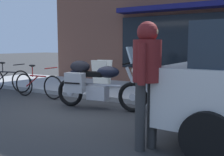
{
  "coord_description": "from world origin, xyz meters",
  "views": [
    {
      "loc": [
        3.59,
        -4.56,
        1.41
      ],
      "look_at": [
        0.71,
        0.49,
        0.7
      ],
      "focal_mm": 41.44,
      "sensor_mm": 36.0,
      "label": 1
    }
  ],
  "objects_px": {
    "sandwich_board_sign": "(102,74)",
    "second_bicycle_by_cafe": "(8,80)",
    "parked_bicycle": "(38,85)",
    "touring_motorcycle": "(94,82)",
    "pedestrian_walking": "(147,70)"
  },
  "relations": [
    {
      "from": "sandwich_board_sign",
      "to": "second_bicycle_by_cafe",
      "type": "xyz_separation_m",
      "value": [
        -2.5,
        -1.52,
        -0.18
      ]
    },
    {
      "from": "parked_bicycle",
      "to": "second_bicycle_by_cafe",
      "type": "bearing_deg",
      "value": 172.72
    },
    {
      "from": "touring_motorcycle",
      "to": "pedestrian_walking",
      "type": "relative_size",
      "value": 1.27
    },
    {
      "from": "second_bicycle_by_cafe",
      "to": "sandwich_board_sign",
      "type": "bearing_deg",
      "value": 31.31
    },
    {
      "from": "parked_bicycle",
      "to": "sandwich_board_sign",
      "type": "distance_m",
      "value": 2.0
    },
    {
      "from": "pedestrian_walking",
      "to": "second_bicycle_by_cafe",
      "type": "distance_m",
      "value": 5.9
    },
    {
      "from": "parked_bicycle",
      "to": "sandwich_board_sign",
      "type": "relative_size",
      "value": 1.98
    },
    {
      "from": "sandwich_board_sign",
      "to": "second_bicycle_by_cafe",
      "type": "height_order",
      "value": "sandwich_board_sign"
    },
    {
      "from": "touring_motorcycle",
      "to": "parked_bicycle",
      "type": "height_order",
      "value": "touring_motorcycle"
    },
    {
      "from": "touring_motorcycle",
      "to": "sandwich_board_sign",
      "type": "bearing_deg",
      "value": 117.64
    },
    {
      "from": "touring_motorcycle",
      "to": "sandwich_board_sign",
      "type": "xyz_separation_m",
      "value": [
        -1.06,
        2.02,
        -0.05
      ]
    },
    {
      "from": "parked_bicycle",
      "to": "pedestrian_walking",
      "type": "height_order",
      "value": "pedestrian_walking"
    },
    {
      "from": "parked_bicycle",
      "to": "pedestrian_walking",
      "type": "bearing_deg",
      "value": -25.41
    },
    {
      "from": "parked_bicycle",
      "to": "touring_motorcycle",
      "type": "bearing_deg",
      "value": -8.44
    },
    {
      "from": "parked_bicycle",
      "to": "second_bicycle_by_cafe",
      "type": "height_order",
      "value": "second_bicycle_by_cafe"
    }
  ]
}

